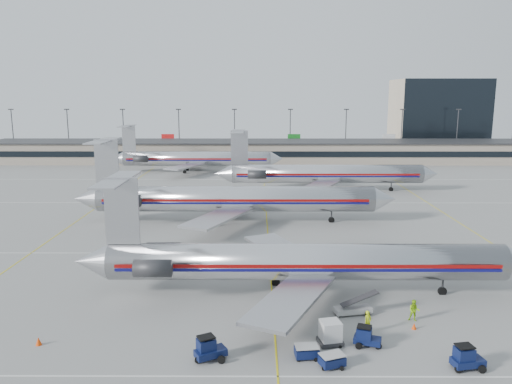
{
  "coord_description": "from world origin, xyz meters",
  "views": [
    {
      "loc": [
        -1.41,
        -50.06,
        19.51
      ],
      "look_at": [
        -1.72,
        27.27,
        4.5
      ],
      "focal_mm": 35.0,
      "sensor_mm": 36.0,
      "label": 1
    }
  ],
  "objects_px": {
    "jet_second_row": "(229,199)",
    "uld_container": "(330,333)",
    "jet_foreground": "(297,261)",
    "tug_center": "(366,337)",
    "belt_loader": "(354,308)"
  },
  "relations": [
    {
      "from": "jet_foreground",
      "to": "tug_center",
      "type": "relative_size",
      "value": 19.54
    },
    {
      "from": "jet_second_row",
      "to": "jet_foreground",
      "type": "bearing_deg",
      "value": -73.87
    },
    {
      "from": "jet_foreground",
      "to": "jet_second_row",
      "type": "height_order",
      "value": "jet_second_row"
    },
    {
      "from": "jet_second_row",
      "to": "belt_loader",
      "type": "relative_size",
      "value": 12.16
    },
    {
      "from": "belt_loader",
      "to": "jet_foreground",
      "type": "bearing_deg",
      "value": 125.21
    },
    {
      "from": "jet_second_row",
      "to": "uld_container",
      "type": "distance_m",
      "value": 40.34
    },
    {
      "from": "jet_foreground",
      "to": "uld_container",
      "type": "height_order",
      "value": "jet_foreground"
    },
    {
      "from": "jet_foreground",
      "to": "tug_center",
      "type": "height_order",
      "value": "jet_foreground"
    },
    {
      "from": "tug_center",
      "to": "uld_container",
      "type": "height_order",
      "value": "uld_container"
    },
    {
      "from": "belt_loader",
      "to": "tug_center",
      "type": "bearing_deg",
      "value": -103.21
    },
    {
      "from": "tug_center",
      "to": "belt_loader",
      "type": "xyz_separation_m",
      "value": [
        0.17,
        5.9,
        -0.21
      ]
    },
    {
      "from": "jet_foreground",
      "to": "uld_container",
      "type": "bearing_deg",
      "value": -79.23
    },
    {
      "from": "tug_center",
      "to": "jet_foreground",
      "type": "bearing_deg",
      "value": 133.32
    },
    {
      "from": "tug_center",
      "to": "belt_loader",
      "type": "bearing_deg",
      "value": 107.5
    },
    {
      "from": "jet_second_row",
      "to": "uld_container",
      "type": "height_order",
      "value": "jet_second_row"
    }
  ]
}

